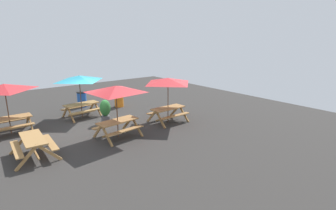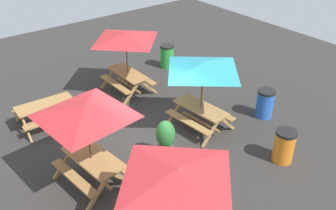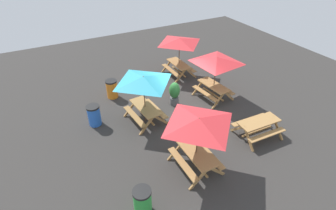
# 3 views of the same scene
# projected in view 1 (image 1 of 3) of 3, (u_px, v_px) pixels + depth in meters

# --- Properties ---
(ground_plane) EXTENTS (24.00, 24.00, 0.00)m
(ground_plane) POSITION_uv_depth(u_px,v_px,m) (95.00, 127.00, 12.88)
(ground_plane) COLOR #33302D
(ground_plane) RESTS_ON ground
(picnic_table_0) EXTENTS (2.05, 2.05, 2.34)m
(picnic_table_0) POSITION_uv_depth(u_px,v_px,m) (168.00, 84.00, 13.12)
(picnic_table_0) COLOR #A87A44
(picnic_table_0) RESTS_ON ground
(picnic_table_1) EXTENTS (2.17, 2.17, 2.34)m
(picnic_table_1) POSITION_uv_depth(u_px,v_px,m) (79.00, 81.00, 13.93)
(picnic_table_1) COLOR #A87A44
(picnic_table_1) RESTS_ON ground
(picnic_table_2) EXTENTS (1.60, 1.86, 0.81)m
(picnic_table_2) POSITION_uv_depth(u_px,v_px,m) (33.00, 143.00, 9.50)
(picnic_table_2) COLOR #A87A44
(picnic_table_2) RESTS_ON ground
(picnic_table_3) EXTENTS (2.81, 2.81, 2.34)m
(picnic_table_3) POSITION_uv_depth(u_px,v_px,m) (116.00, 93.00, 11.06)
(picnic_table_3) COLOR #A87A44
(picnic_table_3) RESTS_ON ground
(picnic_table_4) EXTENTS (2.01, 2.01, 2.34)m
(picnic_table_4) POSITION_uv_depth(u_px,v_px,m) (5.00, 91.00, 11.48)
(picnic_table_4) COLOR #A87A44
(picnic_table_4) RESTS_ON ground
(trash_bin_orange) EXTENTS (0.59, 0.59, 0.98)m
(trash_bin_orange) POSITION_uv_depth(u_px,v_px,m) (119.00, 99.00, 16.45)
(trash_bin_orange) COLOR orange
(trash_bin_orange) RESTS_ON ground
(trash_bin_blue) EXTENTS (0.59, 0.59, 0.98)m
(trash_bin_blue) POSITION_uv_depth(u_px,v_px,m) (82.00, 99.00, 16.42)
(trash_bin_blue) COLOR blue
(trash_bin_blue) RESTS_ON ground
(potted_plant_0) EXTENTS (0.54, 0.54, 1.24)m
(potted_plant_0) POSITION_uv_depth(u_px,v_px,m) (105.00, 111.00, 13.21)
(potted_plant_0) COLOR #59595B
(potted_plant_0) RESTS_ON ground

